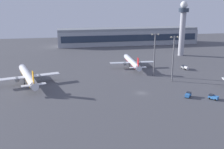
{
  "coord_description": "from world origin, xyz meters",
  "views": [
    {
      "loc": [
        -37.07,
        -114.64,
        42.79
      ],
      "look_at": [
        -10.31,
        20.99,
        4.0
      ],
      "focal_mm": 42.5,
      "sensor_mm": 36.0,
      "label": 1
    }
  ],
  "objects": [
    {
      "name": "maintenance_van",
      "position": [
        19.2,
        -9.52,
        1.18
      ],
      "size": [
        4.21,
        4.4,
        2.25
      ],
      "rotation": [
        0.0,
        0.0,
        5.56
      ],
      "color": "#3372BF",
      "rests_on": "ground"
    },
    {
      "name": "apron_light_central",
      "position": [
        22.06,
        15.4,
        14.21
      ],
      "size": [
        4.8,
        0.9,
        24.76
      ],
      "color": "slate",
      "rests_on": "ground"
    },
    {
      "name": "airplane_near_gate",
      "position": [
        -54.72,
        25.98,
        4.14
      ],
      "size": [
        33.03,
        42.1,
        10.95
      ],
      "rotation": [
        0.0,
        0.0,
        0.26
      ],
      "color": "white",
      "rests_on": "ground"
    },
    {
      "name": "terminal_building",
      "position": [
        30.43,
        143.27,
        8.09
      ],
      "size": [
        139.01,
        22.4,
        16.4
      ],
      "color": "#9EA3AD",
      "rests_on": "ground"
    },
    {
      "name": "baggage_tractor",
      "position": [
        28.83,
        -14.42,
        1.18
      ],
      "size": [
        3.95,
        4.53,
        2.25
      ],
      "rotation": [
        0.0,
        0.0,
        0.6
      ],
      "color": "#3372BF",
      "rests_on": "ground"
    },
    {
      "name": "ground_plane",
      "position": [
        0.0,
        0.0,
        0.0
      ],
      "size": [
        416.0,
        416.0,
        0.0
      ],
      "primitive_type": "plane",
      "color": "#4C4C51"
    },
    {
      "name": "airplane_mid_apron",
      "position": [
        8.73,
        49.27,
        3.66
      ],
      "size": [
        29.37,
        37.76,
        9.69
      ],
      "rotation": [
        0.0,
        0.0,
        -0.04
      ],
      "color": "silver",
      "rests_on": "ground"
    },
    {
      "name": "fuel_truck",
      "position": [
        40.8,
        38.01,
        1.37
      ],
      "size": [
        2.99,
        6.5,
        2.35
      ],
      "rotation": [
        0.0,
        0.0,
        0.11
      ],
      "color": "gray",
      "rests_on": "ground"
    },
    {
      "name": "apron_light_east",
      "position": [
        15.77,
        27.22,
        14.28
      ],
      "size": [
        4.8,
        0.9,
        24.9
      ],
      "color": "slate",
      "rests_on": "ground"
    },
    {
      "name": "control_tower",
      "position": [
        57.87,
        80.51,
        24.34
      ],
      "size": [
        8.0,
        8.0,
        42.36
      ],
      "color": "#A8A8B2",
      "rests_on": "ground"
    }
  ]
}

